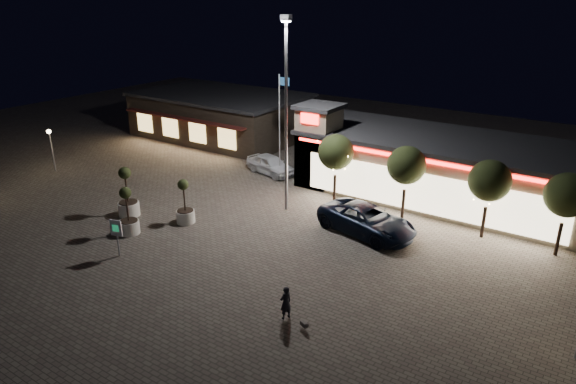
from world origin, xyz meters
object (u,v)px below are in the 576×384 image
Objects in this scene: pickup_truck at (367,220)px; white_sedan at (270,164)px; planter_left at (128,201)px; valet_sign at (116,231)px; pedestrian at (286,303)px; planter_mid at (129,219)px.

pickup_truck is 12.49m from white_sedan.
planter_left is 1.54× the size of valet_sign.
pedestrian is 12.80m from planter_mid.
planter_mid reaches higher than white_sedan.
planter_left is at bearing 134.45° from valet_sign.
white_sedan is at bearing 75.76° from pickup_truck.
planter_mid is (-11.83, -8.00, 0.06)m from pickup_truck.
white_sedan is 2.84× the size of pedestrian.
white_sedan is 1.52× the size of planter_mid.
pickup_truck is at bearing -103.00° from white_sedan.
planter_mid is 1.38× the size of valet_sign.
pickup_truck is at bearing -153.93° from pedestrian.
pedestrian is at bearing -162.79° from pickup_truck.
pickup_truck is at bearing 45.51° from valet_sign.
planter_mid is at bearing 136.49° from pickup_truck.
planter_left is at bearing 140.43° from planter_mid.
pedestrian is 0.53× the size of planter_mid.
white_sedan is at bearing -120.99° from pedestrian.
valet_sign is at bearing -45.55° from planter_left.
white_sedan is 13.62m from planter_mid.
white_sedan is 1.36× the size of planter_left.
planter_left is at bearing -179.73° from white_sedan.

